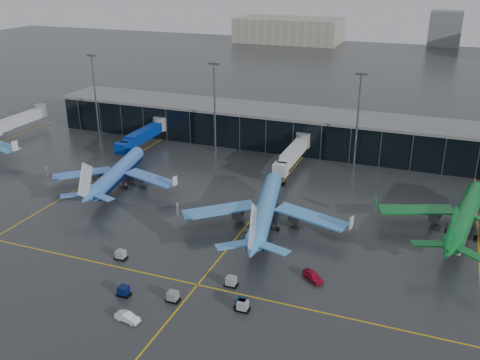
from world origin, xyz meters
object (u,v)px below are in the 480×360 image
(mobile_airstair, at_px, (257,239))
(airliner_aer_lingus, at_px, (467,204))
(service_van_red, at_px, (313,276))
(airliner_arkefly, at_px, (117,164))
(airliner_klm_near, at_px, (266,198))
(service_van_white, at_px, (127,317))
(baggage_carts, at_px, (187,288))

(mobile_airstair, bearing_deg, airliner_aer_lingus, 31.08)
(mobile_airstair, relative_size, service_van_red, 0.76)
(airliner_arkefly, height_order, airliner_klm_near, airliner_klm_near)
(service_van_red, bearing_deg, airliner_arkefly, 107.38)
(service_van_white, bearing_deg, airliner_klm_near, -6.50)
(airliner_aer_lingus, distance_m, mobile_airstair, 42.57)
(airliner_arkefly, xyz_separation_m, mobile_airstair, (41.21, -14.94, -5.02))
(airliner_aer_lingus, xyz_separation_m, service_van_white, (-47.77, -49.67, -5.50))
(airliner_aer_lingus, relative_size, service_van_red, 8.90)
(airliner_aer_lingus, xyz_separation_m, service_van_red, (-24.13, -28.22, -5.41))
(airliner_klm_near, distance_m, baggage_carts, 28.72)
(airliner_klm_near, bearing_deg, service_van_red, -60.78)
(baggage_carts, bearing_deg, airliner_aer_lingus, 42.73)
(baggage_carts, height_order, mobile_airstair, mobile_airstair)
(airliner_aer_lingus, bearing_deg, mobile_airstair, -143.78)
(service_van_white, bearing_deg, airliner_arkefly, 41.71)
(airliner_arkefly, xyz_separation_m, service_van_red, (54.64, -23.88, -5.02))
(mobile_airstair, bearing_deg, airliner_arkefly, 163.97)
(airliner_arkefly, height_order, service_van_red, airliner_arkefly)
(service_van_white, bearing_deg, mobile_airstair, -11.23)
(baggage_carts, distance_m, service_van_red, 21.74)
(airliner_arkefly, distance_m, service_van_red, 59.84)
(airliner_aer_lingus, height_order, service_van_white, airliner_aer_lingus)
(airliner_arkefly, relative_size, service_van_white, 9.05)
(airliner_aer_lingus, height_order, mobile_airstair, airliner_aer_lingus)
(airliner_arkefly, relative_size, mobile_airstair, 10.94)
(airliner_aer_lingus, bearing_deg, airliner_arkefly, -167.80)
(airliner_arkefly, height_order, baggage_carts, airliner_arkefly)
(baggage_carts, relative_size, service_van_white, 6.92)
(airliner_aer_lingus, distance_m, service_van_white, 69.13)
(baggage_carts, bearing_deg, service_van_white, -116.33)
(airliner_klm_near, xyz_separation_m, service_van_white, (-9.37, -38.04, -5.62))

